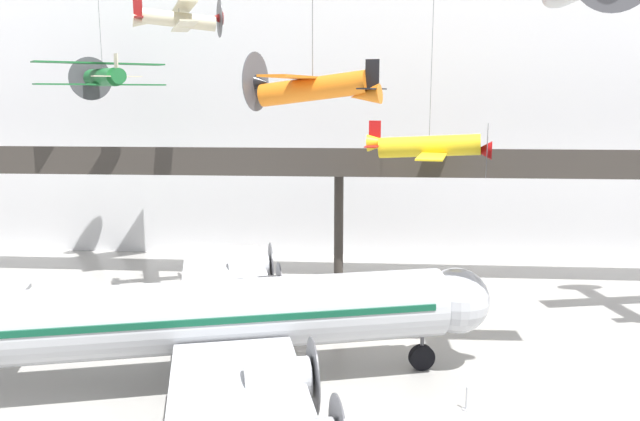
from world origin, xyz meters
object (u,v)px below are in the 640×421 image
airliner_silver_main (212,317)px  suspended_plane_orange_highwing (313,87)px  suspended_plane_yellow_lowwing (429,147)px  suspended_plane_green_biplane (103,77)px  suspended_plane_cream_biplane (180,19)px  stanchion_barrier (466,403)px

airliner_silver_main → suspended_plane_orange_highwing: 11.49m
suspended_plane_yellow_lowwing → suspended_plane_orange_highwing: bearing=-108.3°
suspended_plane_green_biplane → suspended_plane_cream_biplane: suspended_plane_cream_biplane is taller
airliner_silver_main → suspended_plane_yellow_lowwing: suspended_plane_yellow_lowwing is taller
suspended_plane_green_biplane → stanchion_barrier: (23.27, -18.49, -14.52)m
stanchion_barrier → airliner_silver_main: bearing=173.2°
airliner_silver_main → suspended_plane_yellow_lowwing: bearing=34.6°
airliner_silver_main → suspended_plane_orange_highwing: bearing=-1.7°
suspended_plane_yellow_lowwing → stanchion_barrier: 17.28m
suspended_plane_orange_highwing → suspended_plane_cream_biplane: bearing=-31.4°
suspended_plane_yellow_lowwing → airliner_silver_main: bearing=-120.5°
airliner_silver_main → suspended_plane_cream_biplane: bearing=96.4°
airliner_silver_main → suspended_plane_green_biplane: size_ratio=3.57×
suspended_plane_cream_biplane → suspended_plane_orange_highwing: bearing=-69.0°
suspended_plane_cream_biplane → suspended_plane_orange_highwing: (8.65, -9.50, -4.06)m
suspended_plane_cream_biplane → suspended_plane_orange_highwing: 13.47m
suspended_plane_green_biplane → suspended_plane_cream_biplane: bearing=-169.1°
airliner_silver_main → suspended_plane_green_biplane: bearing=109.9°
airliner_silver_main → suspended_plane_cream_biplane: suspended_plane_cream_biplane is taller
suspended_plane_green_biplane → suspended_plane_cream_biplane: size_ratio=1.40×
suspended_plane_cream_biplane → suspended_plane_yellow_lowwing: (15.04, 2.14, -7.62)m
airliner_silver_main → stanchion_barrier: 12.07m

